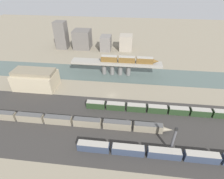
# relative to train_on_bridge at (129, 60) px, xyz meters

# --- Properties ---
(ground_plane) EXTENTS (400.00, 400.00, 0.00)m
(ground_plane) POSITION_rel_train_on_bridge_xyz_m (-8.13, -24.79, -11.28)
(ground_plane) COLOR gray
(railbed_yard) EXTENTS (280.00, 42.00, 0.01)m
(railbed_yard) POSITION_rel_train_on_bridge_xyz_m (-8.13, -48.79, -11.27)
(railbed_yard) COLOR #33302D
(railbed_yard) RESTS_ON ground
(river_water) EXTENTS (320.00, 22.02, 0.01)m
(river_water) POSITION_rel_train_on_bridge_xyz_m (-8.13, 0.00, -11.27)
(river_water) COLOR #4C5B56
(river_water) RESTS_ON ground
(bridge) EXTENTS (59.61, 7.38, 9.31)m
(bridge) POSITION_rel_train_on_bridge_xyz_m (-8.13, 0.00, -4.09)
(bridge) COLOR gray
(bridge) RESTS_ON ground
(train_on_bridge) EXTENTS (37.55, 3.08, 4.03)m
(train_on_bridge) POSITION_rel_train_on_bridge_xyz_m (0.00, 0.00, 0.00)
(train_on_bridge) COLOR brown
(train_on_bridge) RESTS_ON bridge
(train_yard_near) EXTENTS (71.43, 2.87, 3.96)m
(train_yard_near) POSITION_rel_train_on_bridge_xyz_m (17.46, -62.04, -9.33)
(train_yard_near) COLOR #2D384C
(train_yard_near) RESTS_ON ground
(train_yard_mid) EXTENTS (85.28, 2.65, 4.17)m
(train_yard_mid) POSITION_rel_train_on_bridge_xyz_m (-22.14, -49.50, -9.22)
(train_yard_mid) COLOR gray
(train_yard_mid) RESTS_ON ground
(train_yard_far) EXTENTS (75.00, 2.91, 3.88)m
(train_yard_far) POSITION_rel_train_on_bridge_xyz_m (17.04, -36.44, -9.37)
(train_yard_far) COLOR #23381E
(train_yard_far) RESTS_ON ground
(warehouse_building) EXTENTS (24.45, 13.88, 11.42)m
(warehouse_building) POSITION_rel_train_on_bridge_xyz_m (-54.44, -21.18, -5.85)
(warehouse_building) COLOR tan
(warehouse_building) RESTS_ON ground
(signal_tower) EXTENTS (1.02, 1.02, 12.94)m
(signal_tower) POSITION_rel_train_on_bridge_xyz_m (18.94, -59.25, -5.00)
(signal_tower) COLOR #4C4C51
(signal_tower) RESTS_ON ground
(city_block_far_left) EXTENTS (9.73, 9.55, 23.46)m
(city_block_far_left) POSITION_rel_train_on_bridge_xyz_m (-60.82, 43.31, 0.46)
(city_block_far_left) COLOR #605B56
(city_block_far_left) RESTS_ON ground
(city_block_left) EXTENTS (14.75, 14.29, 16.14)m
(city_block_left) POSITION_rel_train_on_bridge_xyz_m (-42.93, 45.66, -3.21)
(city_block_left) COLOR #605B56
(city_block_left) RESTS_ON ground
(city_block_center) EXTENTS (8.86, 12.27, 12.55)m
(city_block_center) POSITION_rel_train_on_bridge_xyz_m (-21.30, 43.00, -5.00)
(city_block_center) COLOR slate
(city_block_center) RESTS_ON ground
(city_block_right) EXTENTS (10.86, 10.60, 13.33)m
(city_block_right) POSITION_rel_train_on_bridge_xyz_m (-3.84, 45.14, -4.61)
(city_block_right) COLOR gray
(city_block_right) RESTS_ON ground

